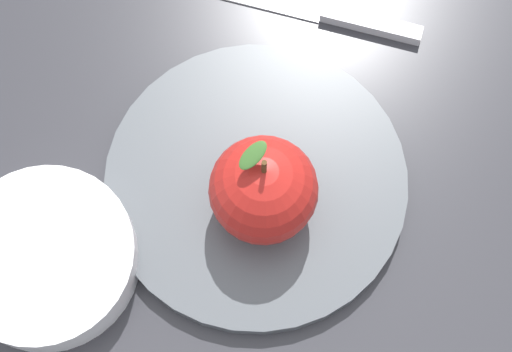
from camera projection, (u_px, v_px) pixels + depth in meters
ground_plane at (269, 149)px, 0.61m from camera, size 2.40×2.40×0.00m
dinner_plate at (256, 181)px, 0.59m from camera, size 0.24×0.24×0.01m
apple at (263, 190)px, 0.54m from camera, size 0.08×0.08×0.10m
side_bowl at (45, 257)px, 0.56m from camera, size 0.14×0.14×0.03m
knife at (313, 10)px, 0.65m from camera, size 0.22×0.12×0.01m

